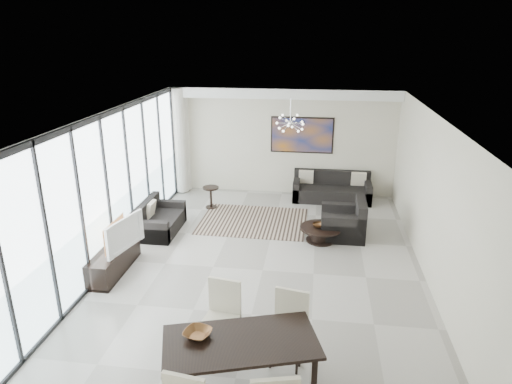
% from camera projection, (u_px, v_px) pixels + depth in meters
% --- Properties ---
extents(room_shell, '(6.00, 9.00, 2.90)m').
position_uv_depth(room_shell, '(289.00, 200.00, 8.11)').
color(room_shell, '#A8A39B').
rests_on(room_shell, ground).
extents(window_wall, '(0.37, 8.95, 2.90)m').
position_uv_depth(window_wall, '(112.00, 191.00, 8.53)').
color(window_wall, white).
rests_on(window_wall, floor).
extents(soffit, '(5.98, 0.40, 0.26)m').
position_uv_depth(soffit, '(284.00, 93.00, 11.74)').
color(soffit, white).
rests_on(soffit, room_shell).
extents(painting, '(1.68, 0.04, 0.98)m').
position_uv_depth(painting, '(302.00, 135.00, 12.21)').
color(painting, '#A25A16').
rests_on(painting, room_shell).
extents(chandelier, '(0.66, 0.66, 0.71)m').
position_uv_depth(chandelier, '(290.00, 123.00, 10.16)').
color(chandelier, silver).
rests_on(chandelier, room_shell).
extents(rug, '(2.53, 1.96, 0.01)m').
position_uv_depth(rug, '(253.00, 221.00, 10.88)').
color(rug, black).
rests_on(rug, floor).
extents(coffee_table, '(0.90, 0.90, 0.32)m').
position_uv_depth(coffee_table, '(321.00, 233.00, 9.82)').
color(coffee_table, black).
rests_on(coffee_table, floor).
extents(bowl_coffee, '(0.29, 0.29, 0.08)m').
position_uv_depth(bowl_coffee, '(318.00, 225.00, 9.78)').
color(bowl_coffee, brown).
rests_on(bowl_coffee, coffee_table).
extents(sofa_main, '(2.05, 0.84, 0.74)m').
position_uv_depth(sofa_main, '(332.00, 191.00, 12.19)').
color(sofa_main, black).
rests_on(sofa_main, floor).
extents(loveseat, '(0.79, 1.41, 0.70)m').
position_uv_depth(loveseat, '(159.00, 221.00, 10.26)').
color(loveseat, black).
rests_on(loveseat, floor).
extents(armchair, '(0.95, 1.00, 0.84)m').
position_uv_depth(armchair, '(345.00, 224.00, 10.03)').
color(armchair, black).
rests_on(armchair, floor).
extents(side_table, '(0.41, 0.41, 0.56)m').
position_uv_depth(side_table, '(211.00, 194.00, 11.59)').
color(side_table, black).
rests_on(side_table, floor).
extents(tv_console, '(0.43, 1.52, 0.48)m').
position_uv_depth(tv_console, '(114.00, 260.00, 8.54)').
color(tv_console, black).
rests_on(tv_console, floor).
extents(television, '(0.38, 1.06, 0.61)m').
position_uv_depth(television, '(120.00, 233.00, 8.39)').
color(television, gray).
rests_on(television, tv_console).
extents(dining_table, '(2.05, 1.44, 0.78)m').
position_uv_depth(dining_table, '(241.00, 346.00, 5.52)').
color(dining_table, black).
rests_on(dining_table, floor).
extents(dining_chair_nw, '(0.55, 0.55, 1.03)m').
position_uv_depth(dining_chair_nw, '(222.00, 310.00, 6.39)').
color(dining_chair_nw, beige).
rests_on(dining_chair_nw, floor).
extents(dining_chair_ne, '(0.55, 0.55, 1.02)m').
position_uv_depth(dining_chair_ne, '(290.00, 321.00, 6.16)').
color(dining_chair_ne, beige).
rests_on(dining_chair_ne, floor).
extents(bowl_dining, '(0.40, 0.40, 0.08)m').
position_uv_depth(bowl_dining, '(198.00, 334.00, 5.55)').
color(bowl_dining, brown).
rests_on(bowl_dining, dining_table).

